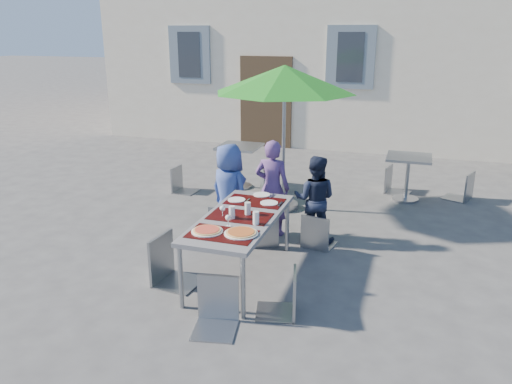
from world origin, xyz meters
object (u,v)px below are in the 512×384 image
(chair_5, at_px, (215,275))
(cafe_table_0, at_px, (240,158))
(chair_3, at_px, (168,231))
(child_1, at_px, (272,188))
(patio_umbrella, at_px, (285,81))
(cafe_table_1, at_px, (408,170))
(pizza_near_right, at_px, (241,233))
(chair_1, at_px, (262,205))
(dining_table, at_px, (240,221))
(pizza_near_left, at_px, (207,230))
(chair_4, at_px, (285,267))
(bg_chair_r_0, at_px, (257,166))
(bg_chair_l_0, at_px, (180,165))
(chair_0, at_px, (224,202))
(child_0, at_px, (229,192))
(bg_chair_r_1, at_px, (466,169))
(child_2, at_px, (315,199))
(chair_2, at_px, (318,211))
(bg_chair_l_1, at_px, (395,164))

(chair_5, height_order, cafe_table_0, chair_5)
(chair_3, xyz_separation_m, cafe_table_0, (-0.48, 3.71, -0.07))
(child_1, distance_m, patio_umbrella, 1.75)
(chair_5, bearing_deg, cafe_table_1, 70.38)
(pizza_near_right, height_order, chair_5, chair_5)
(chair_1, bearing_deg, dining_table, -88.15)
(pizza_near_right, relative_size, chair_3, 0.34)
(pizza_near_left, height_order, chair_4, chair_4)
(chair_3, height_order, chair_5, chair_3)
(pizza_near_left, xyz_separation_m, bg_chair_r_0, (-0.52, 3.30, -0.18))
(dining_table, xyz_separation_m, child_1, (-0.01, 1.37, -0.01))
(dining_table, relative_size, chair_1, 1.90)
(pizza_near_left, xyz_separation_m, chair_3, (-0.55, 0.16, -0.14))
(chair_5, bearing_deg, child_1, 93.44)
(dining_table, distance_m, bg_chair_r_0, 2.84)
(chair_1, xyz_separation_m, bg_chair_l_0, (-2.09, 1.80, -0.07))
(chair_0, relative_size, patio_umbrella, 0.39)
(dining_table, distance_m, cafe_table_0, 3.54)
(chair_0, distance_m, chair_4, 2.14)
(chair_0, bearing_deg, child_0, 30.46)
(patio_umbrella, bearing_deg, bg_chair_r_1, 25.82)
(chair_0, relative_size, chair_4, 0.99)
(child_0, bearing_deg, child_1, -125.95)
(pizza_near_right, relative_size, bg_chair_r_1, 0.39)
(child_2, xyz_separation_m, patio_umbrella, (-0.75, 1.15, 1.45))
(bg_chair_r_1, bearing_deg, chair_5, -117.57)
(chair_4, height_order, cafe_table_1, chair_4)
(child_1, height_order, chair_1, child_1)
(child_0, distance_m, chair_1, 0.54)
(cafe_table_1, bearing_deg, dining_table, -116.66)
(pizza_near_left, bearing_deg, chair_5, -59.57)
(dining_table, bearing_deg, chair_0, 120.68)
(chair_1, relative_size, chair_4, 1.09)
(pizza_near_right, distance_m, cafe_table_0, 4.07)
(child_1, relative_size, chair_2, 1.54)
(cafe_table_1, distance_m, bg_chair_l_1, 0.46)
(chair_2, height_order, bg_chair_l_0, chair_2)
(child_2, height_order, chair_4, child_2)
(chair_1, bearing_deg, child_0, 165.70)
(bg_chair_l_1, xyz_separation_m, bg_chair_r_1, (1.16, -0.06, 0.02))
(bg_chair_l_0, bearing_deg, dining_table, -52.35)
(dining_table, relative_size, cafe_table_0, 2.35)
(pizza_near_right, xyz_separation_m, child_0, (-0.73, 1.56, -0.10))
(bg_chair_r_0, bearing_deg, bg_chair_r_1, 17.62)
(chair_3, height_order, bg_chair_l_0, chair_3)
(dining_table, height_order, cafe_table_1, cafe_table_1)
(child_2, bearing_deg, chair_0, 10.19)
(patio_umbrella, height_order, bg_chair_r_0, patio_umbrella)
(pizza_near_left, distance_m, bg_chair_r_1, 5.22)
(patio_umbrella, bearing_deg, chair_4, -74.47)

